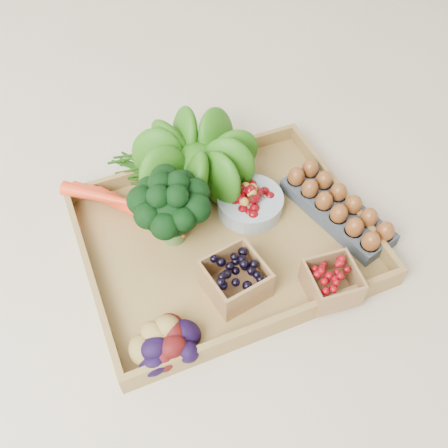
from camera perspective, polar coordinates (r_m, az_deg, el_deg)
name	(u,v)px	position (r m, az deg, el deg)	size (l,w,h in m)	color
ground	(224,242)	(1.02, 0.00, -2.10)	(4.00, 4.00, 0.00)	beige
tray	(224,240)	(1.02, 0.00, -1.85)	(0.55, 0.45, 0.01)	olive
carrots	(129,207)	(1.05, -10.77, 1.92)	(0.21, 0.15, 0.05)	red
lettuce	(196,155)	(1.05, -3.19, 7.87)	(0.17, 0.17, 0.17)	#20590D
broccoli	(172,219)	(0.97, -5.97, 0.62)	(0.15, 0.15, 0.12)	black
cherry_bowl	(250,203)	(1.05, 2.99, 2.40)	(0.14, 0.14, 0.04)	#8C9EA5
egg_carton	(336,211)	(1.06, 12.72, 1.43)	(0.09, 0.26, 0.03)	#3B414B
potatoes	(163,339)	(0.86, -6.96, -12.94)	(0.13, 0.13, 0.07)	#3B090A
punnet_blackberry	(235,279)	(0.91, 1.27, -6.26)	(0.10, 0.10, 0.07)	black
punnet_raspberry	(332,282)	(0.93, 12.22, -6.50)	(0.09, 0.09, 0.06)	#6C040B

